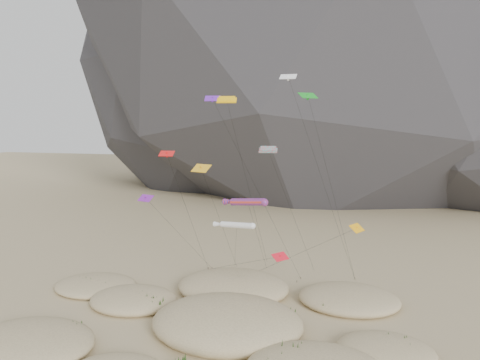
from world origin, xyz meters
name	(u,v)px	position (x,y,z in m)	size (l,w,h in m)	color
ground	(211,340)	(0.00, 0.00, 0.00)	(500.00, 500.00, 0.00)	#CCB789
dunes	(214,318)	(-0.89, 3.88, 0.74)	(49.62, 35.03, 4.40)	#CCB789
dune_grass	(219,321)	(-0.11, 3.07, 0.84)	(44.32, 28.53, 1.57)	black
kite_stakes	(272,276)	(2.20, 22.06, 0.15)	(22.79, 4.33, 0.30)	#3F2D1E
rainbow_tube_kite	(246,202)	(0.34, 13.63, 12.82)	(6.85, 13.81, 13.63)	#EF4019
white_tube_kite	(235,225)	(-0.16, 10.02, 10.47)	(7.42, 16.74, 11.09)	silver
orange_parafoil	(228,103)	(-1.30, 10.73, 25.63)	(2.57, 19.19, 26.50)	#EFB10C
multi_parafoil	(269,152)	(4.33, 9.10, 19.75)	(4.85, 18.84, 20.50)	red
delta_kites	(247,163)	(0.88, 11.76, 18.22)	(28.29, 18.55, 29.26)	red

